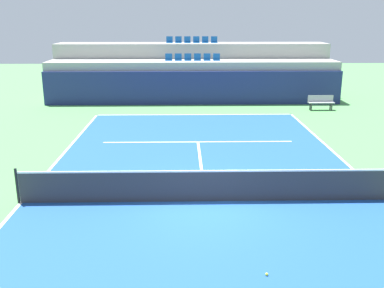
% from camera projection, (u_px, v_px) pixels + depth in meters
% --- Properties ---
extents(ground_plane, '(80.00, 80.00, 0.00)m').
position_uv_depth(ground_plane, '(206.00, 201.00, 12.96)').
color(ground_plane, '#4C8C4C').
extents(court_surface, '(11.00, 24.00, 0.01)m').
position_uv_depth(court_surface, '(206.00, 201.00, 12.96)').
color(court_surface, '#1E4C99').
rests_on(court_surface, ground_plane).
extents(baseline_far, '(11.00, 0.10, 0.00)m').
position_uv_depth(baseline_far, '(195.00, 115.00, 24.43)').
color(baseline_far, white).
rests_on(baseline_far, court_surface).
extents(sideline_left, '(0.10, 24.00, 0.00)m').
position_uv_depth(sideline_left, '(21.00, 203.00, 12.85)').
color(sideline_left, white).
rests_on(sideline_left, court_surface).
extents(service_line_far, '(8.26, 0.10, 0.00)m').
position_uv_depth(service_line_far, '(198.00, 142.00, 19.10)').
color(service_line_far, white).
rests_on(service_line_far, court_surface).
extents(centre_service_line, '(0.10, 6.40, 0.00)m').
position_uv_depth(centre_service_line, '(201.00, 166.00, 16.03)').
color(centre_service_line, white).
rests_on(centre_service_line, court_surface).
extents(back_wall, '(18.48, 0.30, 2.06)m').
position_uv_depth(back_wall, '(193.00, 88.00, 27.09)').
color(back_wall, navy).
rests_on(back_wall, ground_plane).
extents(stands_tier_lower, '(18.48, 2.40, 2.58)m').
position_uv_depth(stands_tier_lower, '(193.00, 81.00, 28.32)').
color(stands_tier_lower, '#9E9E99').
rests_on(stands_tier_lower, ground_plane).
extents(stands_tier_upper, '(18.48, 2.40, 3.55)m').
position_uv_depth(stands_tier_upper, '(192.00, 69.00, 30.49)').
color(stands_tier_upper, '#9E9E99').
rests_on(stands_tier_upper, ground_plane).
extents(seating_row_lower, '(3.52, 0.44, 0.44)m').
position_uv_depth(seating_row_lower, '(193.00, 58.00, 28.01)').
color(seating_row_lower, '#145193').
rests_on(seating_row_lower, stands_tier_lower).
extents(seating_row_upper, '(3.52, 0.44, 0.44)m').
position_uv_depth(seating_row_upper, '(192.00, 41.00, 30.04)').
color(seating_row_upper, '#145193').
rests_on(seating_row_upper, stands_tier_upper).
extents(tennis_net, '(11.08, 0.08, 1.07)m').
position_uv_depth(tennis_net, '(206.00, 185.00, 12.82)').
color(tennis_net, black).
rests_on(tennis_net, court_surface).
extents(player_bench, '(1.50, 0.40, 0.85)m').
position_uv_depth(player_bench, '(321.00, 101.00, 25.62)').
color(player_bench, '#99999E').
rests_on(player_bench, ground_plane).
extents(tennis_ball_1, '(0.07, 0.07, 0.07)m').
position_uv_depth(tennis_ball_1, '(267.00, 274.00, 9.22)').
color(tennis_ball_1, '#CCE033').
rests_on(tennis_ball_1, court_surface).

